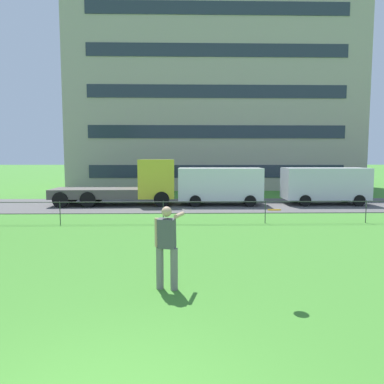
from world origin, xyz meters
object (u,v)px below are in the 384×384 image
(flatbed_truck_far_right, at_px, (133,185))
(panel_van_center, at_px, (325,184))
(person_thrower, at_px, (167,245))
(apartment_building_background, at_px, (213,99))
(panel_van_far_left, at_px, (220,184))
(frisbee, at_px, (274,210))

(flatbed_truck_far_right, relative_size, panel_van_center, 1.47)
(person_thrower, relative_size, apartment_building_background, 0.07)
(flatbed_truck_far_right, height_order, apartment_building_background, apartment_building_background)
(panel_van_far_left, xyz_separation_m, apartment_building_background, (0.67, 14.46, 7.41))
(person_thrower, bearing_deg, frisbee, -11.37)
(frisbee, distance_m, panel_van_far_left, 14.40)
(panel_van_center, bearing_deg, person_thrower, -122.77)
(flatbed_truck_far_right, distance_m, panel_van_center, 11.77)
(person_thrower, xyz_separation_m, panel_van_center, (9.01, 13.99, 0.29))
(person_thrower, distance_m, panel_van_far_left, 14.18)
(flatbed_truck_far_right, relative_size, apartment_building_background, 0.28)
(flatbed_truck_far_right, bearing_deg, person_thrower, -78.88)
(flatbed_truck_far_right, bearing_deg, panel_van_far_left, -1.17)
(person_thrower, distance_m, panel_van_center, 16.64)
(frisbee, relative_size, panel_van_center, 0.06)
(panel_van_center, bearing_deg, frisbee, -115.27)
(person_thrower, height_order, apartment_building_background, apartment_building_background)
(frisbee, xyz_separation_m, panel_van_far_left, (0.36, 14.38, -0.52))
(frisbee, height_order, flatbed_truck_far_right, flatbed_truck_far_right)
(frisbee, height_order, panel_van_far_left, panel_van_far_left)
(frisbee, xyz_separation_m, panel_van_center, (6.82, 14.43, -0.52))
(frisbee, height_order, apartment_building_background, apartment_building_background)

